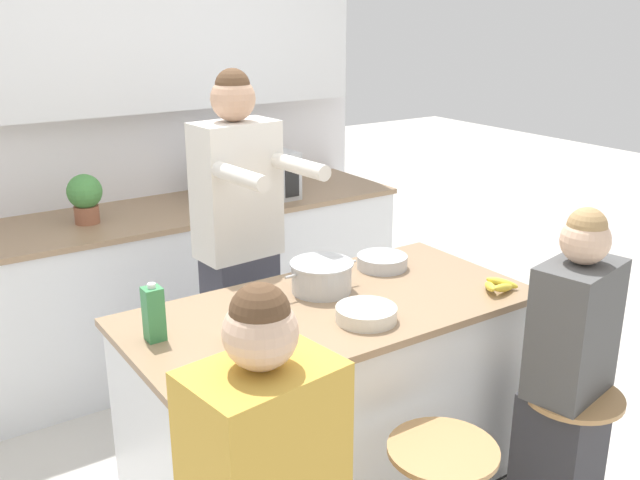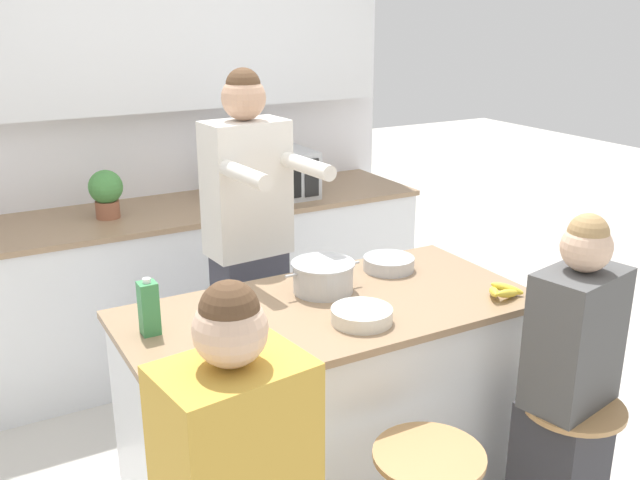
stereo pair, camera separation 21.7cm
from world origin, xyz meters
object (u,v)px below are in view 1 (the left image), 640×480
(fruit_bowl, at_px, (366,314))
(banana_bunch, at_px, (499,286))
(juice_carton, at_px, (154,313))
(microwave, at_px, (248,176))
(coffee_cup_near, at_px, (240,330))
(cooking_pot, at_px, (322,277))
(bar_stool_rightmost, at_px, (566,456))
(kitchen_island, at_px, (331,404))
(person_cooking, at_px, (240,258))
(person_seated_near, at_px, (567,392))
(potted_plant, at_px, (85,196))

(fruit_bowl, distance_m, banana_bunch, 0.63)
(juice_carton, bearing_deg, microwave, 51.04)
(fruit_bowl, relative_size, coffee_cup_near, 2.02)
(cooking_pot, height_order, fruit_bowl, cooking_pot)
(coffee_cup_near, relative_size, microwave, 0.22)
(bar_stool_rightmost, height_order, microwave, microwave)
(kitchen_island, xyz_separation_m, bar_stool_rightmost, (0.65, -0.68, -0.11))
(person_cooking, xyz_separation_m, fruit_bowl, (0.05, -0.91, 0.04))
(person_cooking, relative_size, juice_carton, 8.30)
(kitchen_island, distance_m, person_seated_near, 0.94)
(banana_bunch, xyz_separation_m, potted_plant, (-1.14, 1.85, 0.14))
(microwave, bearing_deg, bar_stool_rightmost, -85.14)
(kitchen_island, height_order, juice_carton, juice_carton)
(person_seated_near, height_order, potted_plant, person_seated_near)
(cooking_pot, height_order, coffee_cup_near, cooking_pot)
(person_cooking, distance_m, fruit_bowl, 0.92)
(banana_bunch, bearing_deg, microwave, 95.87)
(person_cooking, bearing_deg, coffee_cup_near, -122.33)
(juice_carton, bearing_deg, banana_bunch, -15.58)
(kitchen_island, distance_m, cooking_pot, 0.53)
(bar_stool_rightmost, bearing_deg, person_cooking, 115.85)
(fruit_bowl, xyz_separation_m, juice_carton, (-0.72, 0.29, 0.07))
(microwave, bearing_deg, banana_bunch, -84.13)
(coffee_cup_near, relative_size, potted_plant, 0.43)
(person_cooking, height_order, juice_carton, person_cooking)
(kitchen_island, distance_m, fruit_bowl, 0.51)
(fruit_bowl, bearing_deg, kitchen_island, 97.60)
(banana_bunch, bearing_deg, bar_stool_rightmost, -89.61)
(juice_carton, bearing_deg, fruit_bowl, -22.22)
(juice_carton, distance_m, microwave, 1.84)
(kitchen_island, xyz_separation_m, cooking_pot, (0.05, 0.14, 0.51))
(banana_bunch, height_order, microwave, microwave)
(person_seated_near, bearing_deg, coffee_cup_near, 140.61)
(kitchen_island, distance_m, bar_stool_rightmost, 0.95)
(person_seated_near, xyz_separation_m, juice_carton, (-1.34, 0.75, 0.38))
(banana_bunch, relative_size, microwave, 0.36)
(cooking_pot, bearing_deg, juice_carton, -176.80)
(person_seated_near, bearing_deg, kitchen_island, 122.96)
(bar_stool_rightmost, bearing_deg, potted_plant, 116.75)
(kitchen_island, distance_m, juice_carton, 0.89)
(coffee_cup_near, height_order, juice_carton, juice_carton)
(person_seated_near, height_order, cooking_pot, person_seated_near)
(juice_carton, height_order, microwave, microwave)
(person_seated_near, bearing_deg, potted_plant, 105.14)
(kitchen_island, bearing_deg, person_seated_near, -45.24)
(kitchen_island, height_order, bar_stool_rightmost, kitchen_island)
(person_seated_near, relative_size, juice_carton, 6.35)
(kitchen_island, bearing_deg, coffee_cup_near, -169.72)
(cooking_pot, bearing_deg, banana_bunch, -34.64)
(cooking_pot, distance_m, coffee_cup_near, 0.55)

